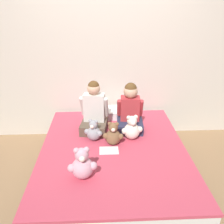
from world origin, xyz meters
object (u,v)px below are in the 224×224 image
Objects in this scene: teddy_bear_between_children at (113,135)px; teddy_bear_at_foot_of_bed at (82,165)px; bed at (113,162)px; teddy_bear_held_by_right_child at (132,129)px; pillow_at_headboard at (111,113)px; child_on_right at (130,111)px; child_on_left at (94,111)px; sign_card at (109,150)px; teddy_bear_held_by_left_child at (94,131)px.

teddy_bear_at_foot_of_bed is (-0.31, -0.55, 0.02)m from teddy_bear_between_children.
bed is 6.39× the size of teddy_bear_held_by_right_child.
pillow_at_headboard is at bearing 97.48° from teddy_bear_between_children.
child_on_right reaches higher than pillow_at_headboard.
child_on_left is 2.11× the size of teddy_bear_held_by_right_child.
teddy_bear_held_by_right_child is 0.56× the size of pillow_at_headboard.
pillow_at_headboard is at bearing 100.32° from teddy_bear_held_by_right_child.
bed is 5.98× the size of teddy_bear_at_foot_of_bed.
child_on_right is at bearing -58.47° from pillow_at_headboard.
bed is 9.29× the size of sign_card.
sign_card is at bearing -93.50° from pillow_at_headboard.
sign_card is (-0.28, -0.25, -0.13)m from teddy_bear_held_by_right_child.
child_on_right is at bearing 64.10° from teddy_bear_between_children.
pillow_at_headboard is at bearing 125.53° from child_on_right.
sign_card is (-0.05, -0.85, -0.05)m from pillow_at_headboard.
sign_card is at bearing -104.35° from teddy_bear_between_children.
child_on_left is 0.43m from teddy_bear_between_children.
child_on_left reaches higher than child_on_right.
teddy_bear_between_children is (-0.23, -0.35, -0.14)m from child_on_right.
teddy_bear_between_children is 0.19m from sign_card.
teddy_bear_between_children is (0.22, -0.35, -0.14)m from child_on_left.
teddy_bear_at_foot_of_bed is at bearing -103.74° from pillow_at_headboard.
teddy_bear_held_by_right_child is 0.39m from sign_card.
bed is at bearing -54.60° from child_on_left.
child_on_left is 2.28× the size of teddy_bear_between_children.
teddy_bear_between_children is (0.23, -0.10, 0.01)m from teddy_bear_held_by_left_child.
teddy_bear_held_by_right_child is 1.45× the size of sign_card.
child_on_left is at bearing 141.78° from teddy_bear_held_by_right_child.
teddy_bear_held_by_right_child is 0.85m from teddy_bear_at_foot_of_bed.
sign_card is (-0.28, -0.48, -0.25)m from child_on_right.
pillow_at_headboard is (0.31, 1.27, -0.08)m from teddy_bear_at_foot_of_bed.
teddy_bear_held_by_left_child is 0.87× the size of teddy_bear_held_by_right_child.
teddy_bear_held_by_right_child is at bearing 43.88° from teddy_bear_at_foot_of_bed.
teddy_bear_held_by_left_child is at bearing -109.85° from pillow_at_headboard.
teddy_bear_held_by_left_child is (-0.45, -0.25, -0.14)m from child_on_right.
teddy_bear_between_children is at bearing 68.30° from sign_card.
bed is at bearing -114.28° from child_on_right.
teddy_bear_held_by_right_child is at bearing 41.30° from sign_card.
bed is 0.43m from teddy_bear_held_by_left_child.
teddy_bear_at_foot_of_bed reaches higher than sign_card.
teddy_bear_held_by_right_child is at bearing 39.72° from bed.
teddy_bear_held_by_right_child is at bearing -69.57° from pillow_at_headboard.
child_on_left is 0.57m from sign_card.
child_on_left is 0.45m from child_on_right.
child_on_right is at bearing 79.48° from teddy_bear_held_by_right_child.
bed is 7.35× the size of teddy_bear_held_by_left_child.
teddy_bear_held_by_right_child is at bearing 33.33° from teddy_bear_between_children.
child_on_left reaches higher than teddy_bear_held_by_left_child.
teddy_bear_between_children is 0.86× the size of teddy_bear_at_foot_of_bed.
teddy_bear_held_by_right_child is 0.25m from teddy_bear_between_children.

